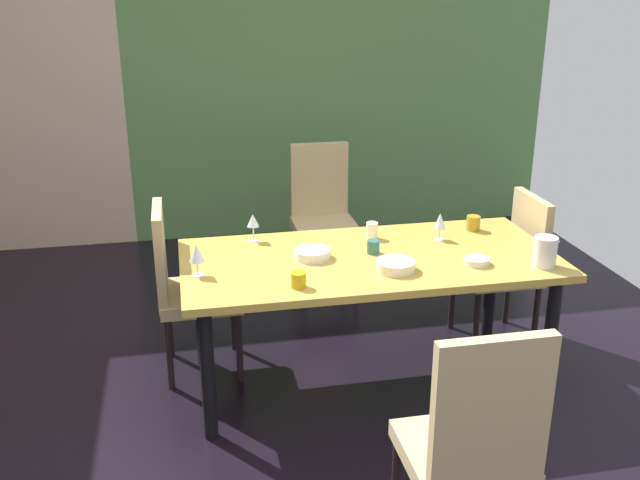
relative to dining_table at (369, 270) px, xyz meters
name	(u,v)px	position (x,y,z in m)	size (l,w,h in m)	color
ground_plane	(305,438)	(-0.44, -0.46, -0.68)	(5.44, 6.25, 0.02)	black
back_panel_interior	(2,73)	(-2.25, 2.61, 0.77)	(1.80, 0.10, 2.87)	beige
garden_window_panel	(343,65)	(0.46, 2.61, 0.77)	(3.63, 0.10, 2.87)	#59874B
dining_table	(369,270)	(0.00, 0.00, 0.00)	(1.98, 0.94, 0.75)	gold
chair_left_far	(185,283)	(-0.97, 0.31, -0.12)	(0.44, 0.44, 0.99)	tan
chair_head_far	(322,210)	(0.03, 1.40, -0.11)	(0.44, 0.45, 1.03)	tan
chair_head_near	(474,443)	(0.01, -1.40, -0.10)	(0.44, 0.44, 1.05)	tan
chair_right_far	(509,260)	(0.96, 0.31, -0.14)	(0.44, 0.44, 0.92)	tan
wine_glass_near_shelf	(440,222)	(0.45, 0.17, 0.19)	(0.06, 0.06, 0.16)	silver
wine_glass_west	(253,221)	(-0.57, 0.36, 0.19)	(0.07, 0.07, 0.16)	silver
wine_glass_right	(197,254)	(-0.90, -0.08, 0.19)	(0.08, 0.08, 0.16)	silver
serving_bowl_east	(395,266)	(0.08, -0.21, 0.10)	(0.20, 0.20, 0.05)	beige
serving_bowl_north	(312,254)	(-0.30, 0.04, 0.10)	(0.19, 0.19, 0.05)	silver
serving_bowl_near_window	(477,261)	(0.51, -0.22, 0.10)	(0.13, 0.13, 0.04)	beige
cup_front	(373,247)	(0.03, 0.04, 0.11)	(0.07, 0.07, 0.07)	#2F655E
cup_south	(372,230)	(0.09, 0.27, 0.13)	(0.07, 0.07, 0.09)	white
cup_corner	(298,280)	(-0.44, -0.32, 0.12)	(0.07, 0.07, 0.07)	#BD9814
cup_center	(473,223)	(0.70, 0.28, 0.12)	(0.08, 0.08, 0.09)	#AD8221
pitcher_rear	(545,252)	(0.84, -0.31, 0.16)	(0.13, 0.12, 0.16)	silver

